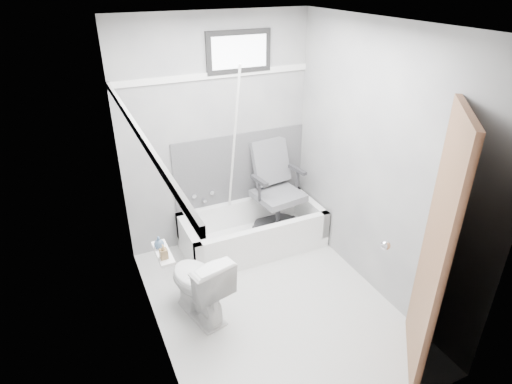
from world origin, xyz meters
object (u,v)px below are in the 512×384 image
soap_bottle_b (159,242)px  bathtub (253,230)px  soap_bottle_a (163,252)px  door (499,268)px  office_chair (278,189)px  toilet (199,284)px

soap_bottle_b → bathtub: bearing=38.5°
soap_bottle_a → soap_bottle_b: bearing=90.0°
soap_bottle_b → door: bearing=-33.7°
office_chair → toilet: 1.45m
soap_bottle_b → toilet: bearing=29.3°
toilet → door: door is taller
door → soap_bottle_b: (-1.92, 1.28, -0.04)m
bathtub → toilet: size_ratio=2.24×
office_chair → door: bearing=-87.5°
door → bathtub: bearing=108.7°
office_chair → door: door is taller
toilet → door: 2.27m
bathtub → soap_bottle_b: bearing=-141.5°
toilet → door: size_ratio=0.33×
bathtub → office_chair: office_chair is taller
bathtub → door: bearing=-71.3°
office_chair → door: (0.42, -2.26, 0.39)m
office_chair → soap_bottle_a: office_chair is taller
toilet → soap_bottle_b: bearing=15.7°
door → soap_bottle_a: 2.23m
toilet → soap_bottle_a: 0.78m
office_chair → soap_bottle_a: size_ratio=8.29×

